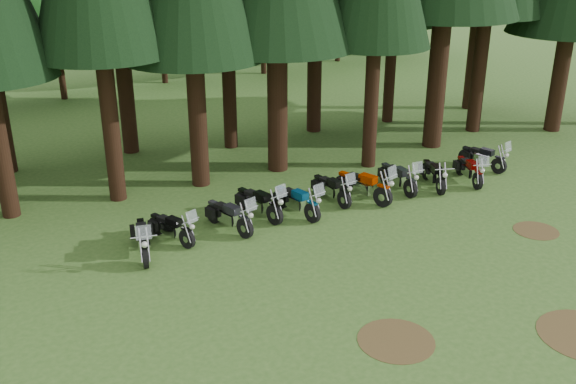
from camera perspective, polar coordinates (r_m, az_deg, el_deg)
name	(u,v)px	position (r m, az deg, el deg)	size (l,w,h in m)	color
ground	(437,272)	(18.38, 13.12, -6.94)	(120.00, 120.00, 0.00)	#355C20
decid_3	(59,16)	(37.55, -19.65, 14.51)	(6.12, 5.95, 7.65)	black
decid_4	(165,10)	(40.27, -10.86, 15.61)	(5.93, 5.76, 7.41)	black
dirt_patch_0	(396,340)	(15.40, 9.58, -12.88)	(1.80, 1.80, 0.01)	#4C3D1E
dirt_patch_1	(536,231)	(21.70, 21.18, -3.22)	(1.40, 1.40, 0.01)	#4C3D1E
motorcycle_0	(143,240)	(19.04, -12.77, -4.21)	(0.80, 2.26, 1.43)	black
motorcycle_1	(171,229)	(19.71, -10.32, -3.21)	(0.97, 1.98, 1.28)	black
motorcycle_2	(229,217)	(20.16, -5.26, -2.20)	(0.86, 2.21, 1.40)	black
motorcycle_3	(259,204)	(21.00, -2.61, -1.05)	(0.84, 2.28, 1.44)	black
motorcycle_4	(297,202)	(21.15, 0.78, -0.88)	(0.74, 2.25, 1.42)	black
motorcycle_5	(331,189)	(22.26, 3.88, 0.23)	(0.47, 2.15, 1.35)	black
motorcycle_6	(363,186)	(22.45, 6.71, 0.49)	(1.05, 2.42, 1.54)	black
motorcycle_7	(398,178)	(23.52, 9.76, 1.24)	(0.45, 2.27, 1.42)	black
motorcycle_8	(434,175)	(24.12, 12.81, 1.48)	(0.92, 2.09, 0.89)	black
motorcycle_9	(469,170)	(24.90, 15.82, 1.85)	(0.97, 2.13, 1.37)	black
motorcycle_10	(483,158)	(26.46, 16.92, 2.92)	(0.75, 2.14, 1.35)	black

